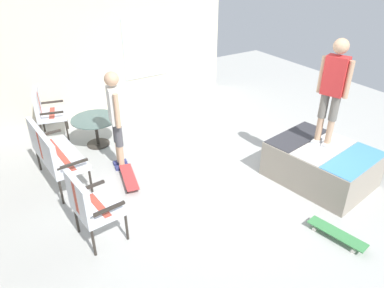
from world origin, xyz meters
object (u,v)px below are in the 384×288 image
skate_ramp (322,163)px  skateboard_spare (337,234)px  patio_bench (52,151)px  patio_chair_near_house (45,109)px  skateboard_by_bench (129,177)px  person_skater (333,86)px  person_watching (115,114)px  patio_chair_by_wall (89,203)px  patio_table (96,126)px

skate_ramp → skateboard_spare: size_ratio=2.74×
skateboard_spare → patio_bench: bearing=40.4°
skate_ramp → skateboard_spare: 1.45m
patio_chair_near_house → skateboard_spare: 5.72m
patio_bench → skateboard_by_bench: (-0.59, -1.01, -0.53)m
patio_bench → patio_chair_near_house: size_ratio=1.26×
skateboard_spare → person_skater: bearing=-38.9°
skate_ramp → person_skater: (0.10, -0.03, 1.31)m
person_watching → person_skater: person_skater is taller
skate_ramp → patio_bench: 4.40m
skate_ramp → patio_chair_by_wall: size_ratio=2.21×
person_skater → person_watching: bearing=52.6°
skate_ramp → patio_chair_by_wall: (0.65, 3.70, 0.30)m
skateboard_by_bench → skateboard_spare: (-2.74, -1.83, 0.00)m
patio_chair_by_wall → skateboard_spare: 3.31m
person_skater → skateboard_spare: (-1.19, 0.96, -1.54)m
person_watching → skateboard_by_bench: (-0.53, 0.07, -0.94)m
patio_bench → patio_chair_by_wall: same height
person_watching → skateboard_spare: person_watching is taller
patio_bench → patio_chair_by_wall: size_ratio=1.26×
patio_chair_by_wall → skateboard_by_bench: (1.00, -0.94, -0.53)m
skate_ramp → patio_table: size_ratio=2.50×
patio_chair_near_house → patio_table: 1.13m
skateboard_by_bench → skateboard_spare: same height
patio_bench → skateboard_spare: size_ratio=1.56×
skateboard_by_bench → patio_chair_near_house: bearing=16.9°
person_skater → skateboard_spare: 2.18m
skate_ramp → patio_table: bearing=41.1°
patio_bench → person_watching: person_watching is taller
patio_chair_by_wall → patio_table: (2.51, -0.94, -0.21)m
patio_bench → patio_chair_near_house: 1.79m
patio_chair_near_house → patio_table: (-0.85, -0.72, -0.21)m
patio_chair_near_house → person_watching: (-1.83, -0.79, 0.41)m
skate_ramp → person_watching: person_watching is taller
patio_chair_near_house → patio_bench: bearing=170.5°
skateboard_spare → patio_chair_near_house: bearing=26.5°
person_watching → person_skater: (-2.08, -2.72, 0.60)m
patio_table → person_watching: bearing=-175.7°
patio_bench → skateboard_by_bench: bearing=-120.3°
person_skater → patio_bench: bearing=60.6°
patio_bench → skateboard_by_bench: 1.29m
patio_bench → patio_table: patio_bench is taller
skate_ramp → patio_chair_near_house: (4.01, 3.48, 0.30)m
skate_ramp → skateboard_spare: (-1.09, 0.93, -0.23)m
skate_ramp → person_skater: size_ratio=1.32×
person_watching → skate_ramp: bearing=-129.0°
patio_table → patio_bench: bearing=132.2°
patio_chair_near_house → person_watching: person_watching is taller
skate_ramp → skateboard_by_bench: bearing=59.1°
patio_bench → person_watching: size_ratio=0.73×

